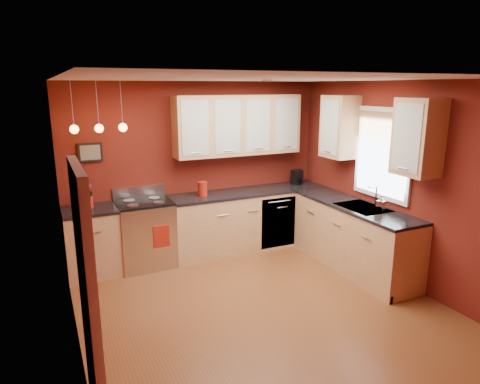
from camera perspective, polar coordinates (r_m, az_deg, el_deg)
name	(u,v)px	position (r m, az deg, el deg)	size (l,w,h in m)	color
floor	(261,307)	(5.21, 2.82, -15.10)	(4.20, 4.20, 0.00)	brown
ceiling	(264,79)	(4.56, 3.22, 14.84)	(4.00, 4.20, 0.02)	white
wall_back	(198,168)	(6.60, -5.63, 3.15)	(4.00, 0.02, 2.60)	maroon
wall_front	(410,274)	(3.13, 21.72, -10.16)	(4.00, 0.02, 2.60)	maroon
wall_left	(68,225)	(4.20, -21.91, -4.10)	(0.02, 4.20, 2.60)	maroon
wall_right	(399,184)	(5.91, 20.39, 1.07)	(0.02, 4.20, 2.60)	maroon
base_cabinets_back_left	(92,243)	(6.19, -19.08, -6.46)	(0.70, 0.60, 0.90)	tan
base_cabinets_back_right	(249,220)	(6.81, 1.20, -3.81)	(2.54, 0.60, 0.90)	tan
base_cabinets_right	(353,238)	(6.25, 14.86, -5.95)	(0.60, 2.10, 0.90)	tan
counter_back_left	(89,210)	(6.05, -19.43, -2.28)	(0.70, 0.62, 0.04)	black
counter_back_right	(249,192)	(6.69, 1.22, 0.03)	(2.54, 0.62, 0.04)	black
counter_right	(355,206)	(6.11, 15.13, -1.80)	(0.62, 2.10, 0.04)	black
gas_range	(146,233)	(6.28, -12.47, -5.40)	(0.76, 0.64, 1.11)	silver
dishwasher_front	(278,222)	(6.74, 5.13, -4.07)	(0.60, 0.02, 0.80)	silver
sink	(363,209)	(6.01, 16.06, -2.18)	(0.50, 0.70, 0.33)	#929398
window	(383,151)	(6.03, 18.51, 5.23)	(0.06, 1.02, 1.22)	white
door_left_wall	(90,313)	(3.19, -19.38, -14.96)	(0.12, 0.82, 2.05)	white
upper_cabinets_back	(238,125)	(6.57, -0.25, 8.90)	(2.00, 0.35, 0.90)	tan
upper_cabinets_right	(374,131)	(5.92, 17.48, 7.71)	(0.35, 1.95, 0.90)	tan
wall_picture	(90,152)	(6.18, -19.34, 5.00)	(0.32, 0.03, 0.26)	black
pendant_lights	(99,128)	(5.83, -18.28, 8.14)	(0.71, 0.11, 0.66)	#929398
red_canister	(203,189)	(6.34, -5.01, 0.41)	(0.15, 0.15, 0.22)	#9E1C11
red_vase	(89,202)	(6.08, -19.45, -1.25)	(0.10, 0.10, 0.16)	#9E1C11
flowers	(88,191)	(6.04, -19.56, 0.13)	(0.10, 0.10, 0.18)	#9E1C11
coffee_maker	(297,178)	(7.17, 7.63, 1.92)	(0.19, 0.19, 0.24)	black
soap_pump	(381,203)	(5.84, 18.29, -1.45)	(0.10, 0.10, 0.22)	silver
dish_towel	(162,236)	(6.00, -10.42, -5.85)	(0.23, 0.02, 0.31)	#9E1C11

